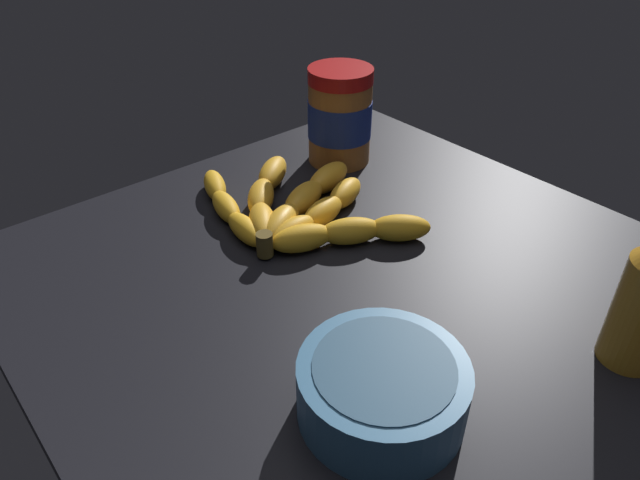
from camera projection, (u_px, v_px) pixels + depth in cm
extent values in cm
cube|color=black|center=(377.00, 304.00, 65.52)|extent=(78.71, 70.80, 4.63)
ellipsoid|color=gold|center=(302.00, 238.00, 69.20)|extent=(5.91, 8.33, 3.34)
ellipsoid|color=gold|center=(351.00, 231.00, 70.47)|extent=(6.70, 8.29, 3.34)
ellipsoid|color=gold|center=(400.00, 228.00, 71.02)|extent=(7.35, 8.06, 3.34)
ellipsoid|color=gold|center=(292.00, 231.00, 70.58)|extent=(3.71, 7.43, 3.16)
ellipsoid|color=gold|center=(323.00, 212.00, 74.14)|extent=(4.72, 7.74, 3.16)
ellipsoid|color=gold|center=(345.00, 193.00, 78.13)|extent=(5.62, 7.86, 3.16)
ellipsoid|color=gold|center=(281.00, 224.00, 71.64)|extent=(7.08, 8.92, 3.49)
ellipsoid|color=gold|center=(304.00, 199.00, 76.60)|extent=(6.39, 8.98, 3.49)
ellipsoid|color=gold|center=(328.00, 178.00, 81.26)|extent=(5.61, 8.91, 3.49)
ellipsoid|color=gold|center=(262.00, 223.00, 71.86)|extent=(8.77, 7.26, 3.40)
ellipsoid|color=gold|center=(263.00, 196.00, 77.21)|extent=(8.37, 8.06, 3.40)
ellipsoid|color=gold|center=(273.00, 173.00, 82.54)|extent=(7.69, 8.60, 3.40)
ellipsoid|color=gold|center=(246.00, 229.00, 71.19)|extent=(7.88, 3.52, 2.83)
ellipsoid|color=gold|center=(226.00, 207.00, 75.49)|extent=(8.11, 4.59, 2.83)
ellipsoid|color=gold|center=(215.00, 185.00, 80.12)|extent=(8.16, 5.56, 2.83)
cylinder|color=brown|center=(265.00, 244.00, 67.92)|extent=(2.00, 2.00, 3.00)
cylinder|color=#9E602D|center=(340.00, 122.00, 86.11)|extent=(9.30, 9.30, 12.25)
cylinder|color=navy|center=(340.00, 119.00, 85.76)|extent=(9.48, 9.48, 5.51)
cylinder|color=#B71414|center=(341.00, 75.00, 82.02)|extent=(9.41, 9.41, 2.05)
cylinder|color=teal|center=(382.00, 389.00, 48.96)|extent=(14.57, 14.57, 5.49)
cylinder|color=navy|center=(382.00, 386.00, 48.73)|extent=(11.95, 11.95, 4.94)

